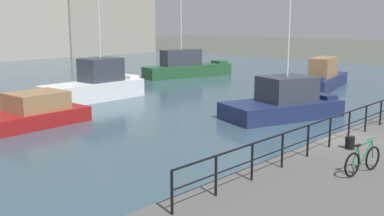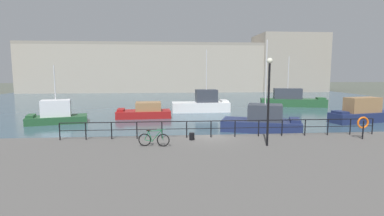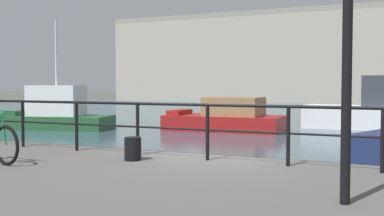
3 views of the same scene
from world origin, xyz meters
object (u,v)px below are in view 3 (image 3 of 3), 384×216
object	(u,v)px
moored_blue_motorboat	(57,113)
moored_harbor_tender	(379,110)
mooring_bollard	(133,149)
moored_small_launch	(226,118)

from	to	relation	value
moored_blue_motorboat	moored_harbor_tender	distance (m)	16.93
moored_harbor_tender	mooring_bollard	bearing A→B (deg)	-100.18
moored_blue_motorboat	mooring_bollard	bearing A→B (deg)	121.36
moored_blue_motorboat	moored_harbor_tender	xyz separation A→B (m)	(15.35, 7.14, 0.14)
moored_harbor_tender	moored_small_launch	size ratio (longest dim) A/B	1.29
moored_harbor_tender	mooring_bollard	xyz separation A→B (m)	(-2.95, -19.29, 0.12)
moored_blue_motorboat	moored_harbor_tender	world-z (taller)	moored_harbor_tender
moored_harbor_tender	mooring_bollard	world-z (taller)	moored_harbor_tender
moored_blue_motorboat	moored_small_launch	size ratio (longest dim) A/B	0.99
moored_harbor_tender	moored_small_launch	xyz separation A→B (m)	(-6.94, -4.18, -0.34)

